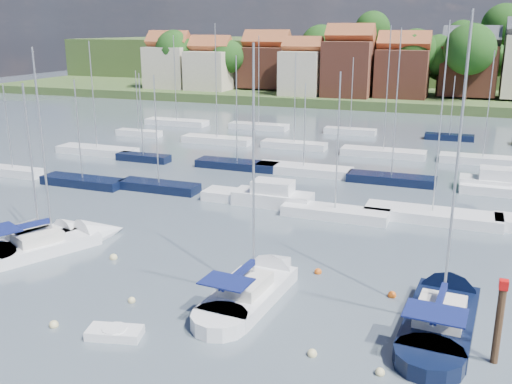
% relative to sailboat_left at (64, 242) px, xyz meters
% --- Properties ---
extents(ground, '(260.00, 260.00, 0.00)m').
position_rel_sailboat_left_xyz_m(ground, '(16.11, 34.73, -0.36)').
color(ground, '#414E59').
rests_on(ground, ground).
extents(sailboat_left, '(7.56, 11.33, 15.19)m').
position_rel_sailboat_left_xyz_m(sailboat_left, '(0.00, 0.00, 0.00)').
color(sailboat_left, white).
rests_on(sailboat_left, ground).
extents(sailboat_centre, '(3.96, 11.77, 15.71)m').
position_rel_sailboat_left_xyz_m(sailboat_centre, '(15.66, -1.61, -0.00)').
color(sailboat_centre, white).
rests_on(sailboat_centre, ground).
extents(sailboat_navy, '(4.18, 12.82, 17.43)m').
position_rel_sailboat_left_xyz_m(sailboat_navy, '(26.17, -0.78, -0.01)').
color(sailboat_navy, black).
rests_on(sailboat_navy, ground).
extents(sailboat_far, '(5.18, 9.74, 12.59)m').
position_rel_sailboat_left_xyz_m(sailboat_far, '(-1.65, 0.15, -0.02)').
color(sailboat_far, white).
rests_on(sailboat_far, ground).
extents(tender, '(3.00, 1.90, 0.60)m').
position_rel_sailboat_left_xyz_m(tender, '(10.61, -9.31, -0.12)').
color(tender, white).
rests_on(tender, ground).
extents(timber_piling, '(0.40, 0.40, 6.47)m').
position_rel_sailboat_left_xyz_m(timber_piling, '(28.64, -4.95, 0.80)').
color(timber_piling, '#4C331E').
rests_on(timber_piling, ground).
extents(buoy_b, '(0.50, 0.50, 0.50)m').
position_rel_sailboat_left_xyz_m(buoy_b, '(6.99, -9.56, -0.36)').
color(buoy_b, beige).
rests_on(buoy_b, ground).
extents(buoy_c, '(0.43, 0.43, 0.43)m').
position_rel_sailboat_left_xyz_m(buoy_c, '(9.30, -5.72, -0.36)').
color(buoy_c, beige).
rests_on(buoy_c, ground).
extents(buoy_d, '(0.48, 0.48, 0.48)m').
position_rel_sailboat_left_xyz_m(buoy_d, '(20.47, -7.42, -0.36)').
color(buoy_d, beige).
rests_on(buoy_d, ground).
extents(buoy_e, '(0.47, 0.47, 0.47)m').
position_rel_sailboat_left_xyz_m(buoy_e, '(18.30, 1.96, -0.36)').
color(buoy_e, '#D85914').
rests_on(buoy_e, ground).
extents(buoy_f, '(0.45, 0.45, 0.45)m').
position_rel_sailboat_left_xyz_m(buoy_f, '(23.77, -7.84, -0.36)').
color(buoy_f, beige).
rests_on(buoy_f, ground).
extents(buoy_g, '(0.53, 0.53, 0.53)m').
position_rel_sailboat_left_xyz_m(buoy_g, '(4.65, -0.67, -0.36)').
color(buoy_g, beige).
rests_on(buoy_g, ground).
extents(buoy_h, '(0.50, 0.50, 0.50)m').
position_rel_sailboat_left_xyz_m(buoy_h, '(23.20, 0.26, -0.36)').
color(buoy_h, '#D85914').
rests_on(buoy_h, ground).
extents(marina_field, '(79.62, 41.41, 15.93)m').
position_rel_sailboat_left_xyz_m(marina_field, '(18.02, 29.88, 0.08)').
color(marina_field, white).
rests_on(marina_field, ground).
extents(far_shore_town, '(212.46, 90.00, 22.27)m').
position_rel_sailboat_left_xyz_m(far_shore_town, '(18.34, 127.40, 4.25)').
color(far_shore_town, '#425329').
rests_on(far_shore_town, ground).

